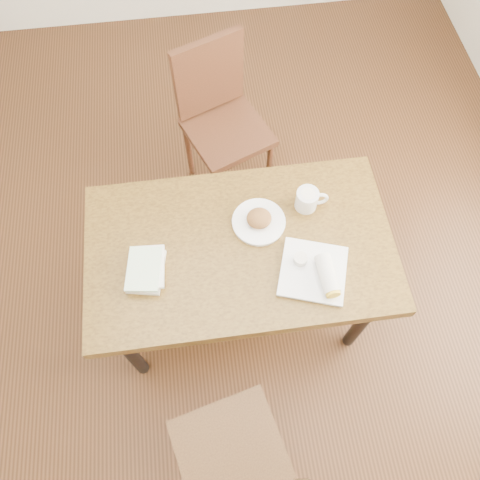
{
  "coord_description": "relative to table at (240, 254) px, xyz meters",
  "views": [
    {
      "loc": [
        -0.12,
        -0.88,
        2.53
      ],
      "look_at": [
        0.0,
        0.0,
        0.8
      ],
      "focal_mm": 35.0,
      "sensor_mm": 36.0,
      "label": 1
    }
  ],
  "objects": [
    {
      "name": "ground",
      "position": [
        0.0,
        0.0,
        -0.67
      ],
      "size": [
        4.0,
        5.0,
        0.01
      ],
      "primitive_type": "cube",
      "color": "#472814",
      "rests_on": "ground"
    },
    {
      "name": "room_walls",
      "position": [
        0.0,
        0.0,
        0.96
      ],
      "size": [
        4.02,
        5.02,
        2.8
      ],
      "color": "silver",
      "rests_on": "ground"
    },
    {
      "name": "plate_burrito",
      "position": [
        0.29,
        -0.18,
        0.11
      ],
      "size": [
        0.34,
        0.34,
        0.09
      ],
      "color": "white",
      "rests_on": "table"
    },
    {
      "name": "book_stack",
      "position": [
        -0.4,
        -0.07,
        0.11
      ],
      "size": [
        0.17,
        0.22,
        0.05
      ],
      "color": "white",
      "rests_on": "table"
    },
    {
      "name": "table",
      "position": [
        0.0,
        0.0,
        0.0
      ],
      "size": [
        1.32,
        0.77,
        0.75
      ],
      "color": "brown",
      "rests_on": "ground"
    },
    {
      "name": "coffee_mug",
      "position": [
        0.32,
        0.16,
        0.13
      ],
      "size": [
        0.15,
        0.1,
        0.1
      ],
      "color": "white",
      "rests_on": "table"
    },
    {
      "name": "chair_near",
      "position": [
        -0.12,
        -0.87,
        -0.12
      ],
      "size": [
        0.51,
        0.51,
        0.95
      ],
      "color": "#4F3316",
      "rests_on": "ground"
    },
    {
      "name": "plate_scone",
      "position": [
        0.1,
        0.1,
        0.11
      ],
      "size": [
        0.23,
        0.23,
        0.07
      ],
      "color": "white",
      "rests_on": "table"
    },
    {
      "name": "chair_far",
      "position": [
        0.01,
        0.93,
        -0.12
      ],
      "size": [
        0.55,
        0.55,
        0.95
      ],
      "color": "#472314",
      "rests_on": "ground"
    }
  ]
}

